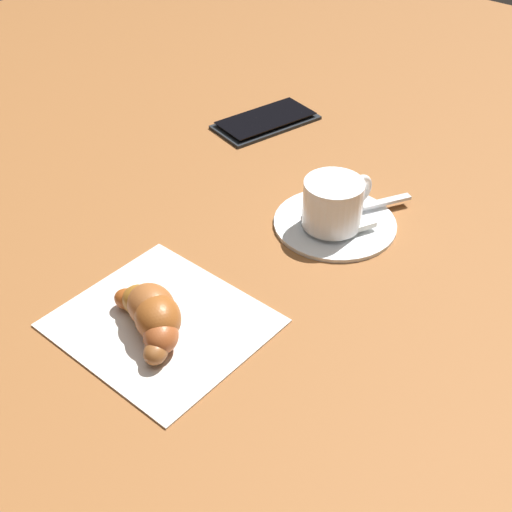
{
  "coord_description": "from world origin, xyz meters",
  "views": [
    {
      "loc": [
        -0.39,
        -0.33,
        0.43
      ],
      "look_at": [
        -0.0,
        0.01,
        0.02
      ],
      "focal_mm": 47.87,
      "sensor_mm": 36.0,
      "label": 1
    }
  ],
  "objects_px": {
    "saucer": "(335,222)",
    "croissant": "(152,314)",
    "napkin": "(162,322)",
    "cell_phone": "(266,121)",
    "sugar_packet": "(350,227)",
    "teaspoon": "(338,212)",
    "espresso_cup": "(334,202)"
  },
  "relations": [
    {
      "from": "espresso_cup",
      "to": "croissant",
      "type": "relative_size",
      "value": 0.88
    },
    {
      "from": "napkin",
      "to": "croissant",
      "type": "height_order",
      "value": "croissant"
    },
    {
      "from": "sugar_packet",
      "to": "napkin",
      "type": "distance_m",
      "value": 0.22
    },
    {
      "from": "saucer",
      "to": "napkin",
      "type": "bearing_deg",
      "value": 172.31
    },
    {
      "from": "teaspoon",
      "to": "napkin",
      "type": "height_order",
      "value": "teaspoon"
    },
    {
      "from": "teaspoon",
      "to": "croissant",
      "type": "xyz_separation_m",
      "value": [
        -0.24,
        0.03,
        0.01
      ]
    },
    {
      "from": "espresso_cup",
      "to": "croissant",
      "type": "distance_m",
      "value": 0.23
    },
    {
      "from": "saucer",
      "to": "teaspoon",
      "type": "relative_size",
      "value": 1.07
    },
    {
      "from": "teaspoon",
      "to": "croissant",
      "type": "relative_size",
      "value": 1.26
    },
    {
      "from": "croissant",
      "to": "cell_phone",
      "type": "xyz_separation_m",
      "value": [
        0.36,
        0.17,
        -0.02
      ]
    },
    {
      "from": "teaspoon",
      "to": "sugar_packet",
      "type": "relative_size",
      "value": 2.18
    },
    {
      "from": "saucer",
      "to": "croissant",
      "type": "relative_size",
      "value": 1.34
    },
    {
      "from": "croissant",
      "to": "napkin",
      "type": "bearing_deg",
      "value": 7.88
    },
    {
      "from": "napkin",
      "to": "cell_phone",
      "type": "bearing_deg",
      "value": 26.08
    },
    {
      "from": "espresso_cup",
      "to": "sugar_packet",
      "type": "xyz_separation_m",
      "value": [
        0.0,
        -0.02,
        -0.02
      ]
    },
    {
      "from": "teaspoon",
      "to": "sugar_packet",
      "type": "distance_m",
      "value": 0.03
    },
    {
      "from": "espresso_cup",
      "to": "cell_phone",
      "type": "height_order",
      "value": "espresso_cup"
    },
    {
      "from": "teaspoon",
      "to": "croissant",
      "type": "distance_m",
      "value": 0.25
    },
    {
      "from": "espresso_cup",
      "to": "teaspoon",
      "type": "relative_size",
      "value": 0.7
    },
    {
      "from": "saucer",
      "to": "espresso_cup",
      "type": "xyz_separation_m",
      "value": [
        -0.01,
        -0.0,
        0.03
      ]
    },
    {
      "from": "saucer",
      "to": "teaspoon",
      "type": "xyz_separation_m",
      "value": [
        0.01,
        0.0,
        0.01
      ]
    },
    {
      "from": "croissant",
      "to": "espresso_cup",
      "type": "bearing_deg",
      "value": -7.84
    },
    {
      "from": "espresso_cup",
      "to": "teaspoon",
      "type": "xyz_separation_m",
      "value": [
        0.02,
        0.0,
        -0.02
      ]
    },
    {
      "from": "saucer",
      "to": "croissant",
      "type": "height_order",
      "value": "croissant"
    },
    {
      "from": "teaspoon",
      "to": "cell_phone",
      "type": "distance_m",
      "value": 0.23
    },
    {
      "from": "saucer",
      "to": "napkin",
      "type": "xyz_separation_m",
      "value": [
        -0.22,
        0.03,
        -0.0
      ]
    },
    {
      "from": "sugar_packet",
      "to": "cell_phone",
      "type": "relative_size",
      "value": 0.38
    },
    {
      "from": "teaspoon",
      "to": "espresso_cup",
      "type": "bearing_deg",
      "value": -165.29
    },
    {
      "from": "sugar_packet",
      "to": "croissant",
      "type": "bearing_deg",
      "value": -167.96
    },
    {
      "from": "teaspoon",
      "to": "cell_phone",
      "type": "relative_size",
      "value": 0.82
    },
    {
      "from": "sugar_packet",
      "to": "cell_phone",
      "type": "height_order",
      "value": "sugar_packet"
    },
    {
      "from": "cell_phone",
      "to": "napkin",
      "type": "bearing_deg",
      "value": -153.92
    }
  ]
}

